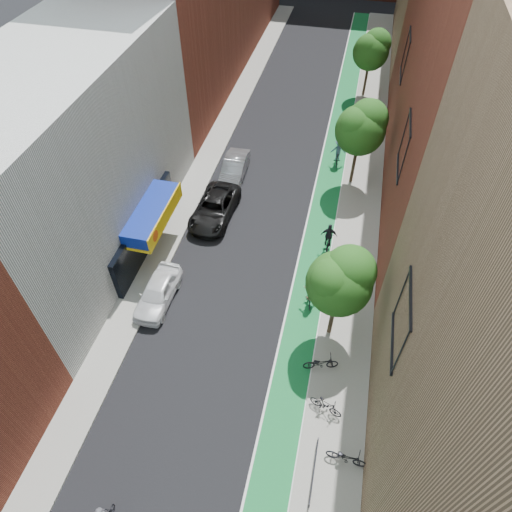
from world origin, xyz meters
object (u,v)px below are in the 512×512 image
Objects in this scene: parked_car_black at (215,208)px; cyclist_lane_mid at (328,241)px; parked_car_white at (158,292)px; parked_car_silver at (234,169)px; cyclist_lane_far at (338,153)px; cyclist_lane_near at (310,292)px.

parked_car_black is 8.29m from cyclist_lane_mid.
parked_car_silver reaches higher than parked_car_white.
cyclist_lane_far is (-0.42, 9.81, 0.14)m from cyclist_lane_mid.
parked_car_black is at bearing -11.35° from cyclist_lane_mid.
cyclist_lane_near is at bearing 13.43° from parked_car_white.
cyclist_lane_near is (7.65, -6.03, 0.18)m from parked_car_black.
cyclist_lane_far is at bearing 49.59° from parked_car_black.
parked_car_black is 9.74m from cyclist_lane_near.
cyclist_lane_far reaches higher than parked_car_white.
parked_car_silver is (1.31, 12.71, 0.03)m from parked_car_white.
parked_car_silver is 8.39m from cyclist_lane_far.
parked_car_white is at bearing 55.68° from cyclist_lane_far.
parked_car_black is at bearing -48.19° from cyclist_lane_near.
cyclist_lane_far is (7.74, 8.36, 0.18)m from parked_car_black.
cyclist_lane_mid is 1.00× the size of cyclist_lane_far.
parked_car_silver is at bearing -39.16° from cyclist_lane_mid.
cyclist_lane_far is at bearing -88.85° from cyclist_lane_mid.
parked_car_white is 11.35m from cyclist_lane_mid.
parked_car_silver is 2.19× the size of cyclist_lane_far.
parked_car_white is 18.57m from cyclist_lane_far.
cyclist_lane_far reaches higher than cyclist_lane_mid.
cyclist_lane_far reaches higher than cyclist_lane_near.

